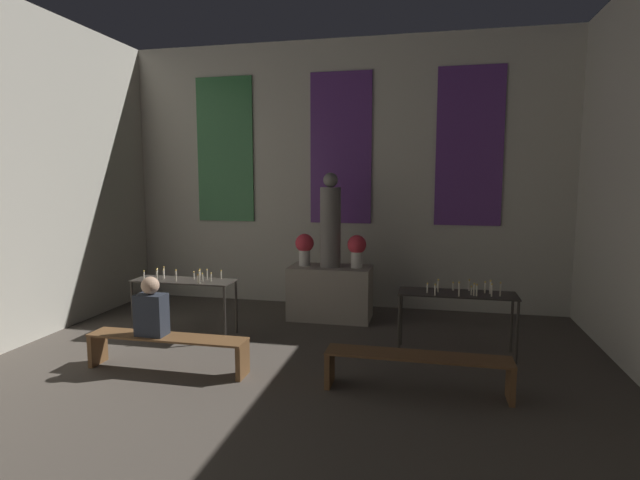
{
  "coord_description": "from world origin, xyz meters",
  "views": [
    {
      "loc": [
        1.61,
        2.98,
        2.36
      ],
      "look_at": [
        0.0,
        10.24,
        1.44
      ],
      "focal_mm": 28.0,
      "sensor_mm": 36.0,
      "label": 1
    }
  ],
  "objects_px": {
    "statue": "(330,224)",
    "pew_back_right": "(417,365)",
    "flower_vase_right": "(357,248)",
    "pew_back_left": "(167,345)",
    "altar": "(330,293)",
    "person_seated": "(151,309)",
    "candle_rack_right": "(457,300)",
    "flower_vase_left": "(305,247)",
    "candle_rack_left": "(184,286)"
  },
  "relations": [
    {
      "from": "candle_rack_right",
      "to": "person_seated",
      "type": "xyz_separation_m",
      "value": [
        -3.7,
        -1.37,
        0.01
      ]
    },
    {
      "from": "flower_vase_left",
      "to": "pew_back_left",
      "type": "xyz_separation_m",
      "value": [
        -1.07,
        -2.68,
        -0.89
      ]
    },
    {
      "from": "altar",
      "to": "pew_back_right",
      "type": "height_order",
      "value": "altar"
    },
    {
      "from": "flower_vase_left",
      "to": "candle_rack_left",
      "type": "distance_m",
      "value": 2.08
    },
    {
      "from": "pew_back_right",
      "to": "candle_rack_right",
      "type": "bearing_deg",
      "value": 70.48
    },
    {
      "from": "statue",
      "to": "flower_vase_right",
      "type": "relative_size",
      "value": 2.88
    },
    {
      "from": "flower_vase_right",
      "to": "candle_rack_right",
      "type": "distance_m",
      "value": 2.09
    },
    {
      "from": "flower_vase_left",
      "to": "flower_vase_right",
      "type": "relative_size",
      "value": 1.0
    },
    {
      "from": "statue",
      "to": "pew_back_left",
      "type": "xyz_separation_m",
      "value": [
        -1.51,
        -2.68,
        -1.29
      ]
    },
    {
      "from": "candle_rack_left",
      "to": "pew_back_left",
      "type": "relative_size",
      "value": 0.76
    },
    {
      "from": "flower_vase_right",
      "to": "pew_back_right",
      "type": "distance_m",
      "value": 3.02
    },
    {
      "from": "pew_back_right",
      "to": "pew_back_left",
      "type": "bearing_deg",
      "value": 180.0
    },
    {
      "from": "flower_vase_right",
      "to": "pew_back_left",
      "type": "height_order",
      "value": "flower_vase_right"
    },
    {
      "from": "pew_back_left",
      "to": "flower_vase_right",
      "type": "bearing_deg",
      "value": 53.92
    },
    {
      "from": "flower_vase_right",
      "to": "statue",
      "type": "bearing_deg",
      "value": 180.0
    },
    {
      "from": "statue",
      "to": "candle_rack_right",
      "type": "xyz_separation_m",
      "value": [
        1.99,
        -1.31,
        -0.87
      ]
    },
    {
      "from": "candle_rack_right",
      "to": "pew_back_left",
      "type": "xyz_separation_m",
      "value": [
        -3.5,
        -1.37,
        -0.43
      ]
    },
    {
      "from": "candle_rack_left",
      "to": "candle_rack_right",
      "type": "bearing_deg",
      "value": -0.01
    },
    {
      "from": "altar",
      "to": "flower_vase_left",
      "type": "height_order",
      "value": "flower_vase_left"
    },
    {
      "from": "candle_rack_right",
      "to": "pew_back_right",
      "type": "bearing_deg",
      "value": -109.52
    },
    {
      "from": "candle_rack_left",
      "to": "candle_rack_right",
      "type": "xyz_separation_m",
      "value": [
        3.98,
        -0.0,
        0.0
      ]
    },
    {
      "from": "statue",
      "to": "pew_back_left",
      "type": "bearing_deg",
      "value": -119.39
    },
    {
      "from": "pew_back_left",
      "to": "pew_back_right",
      "type": "bearing_deg",
      "value": 0.0
    },
    {
      "from": "flower_vase_left",
      "to": "pew_back_left",
      "type": "bearing_deg",
      "value": -111.69
    },
    {
      "from": "altar",
      "to": "person_seated",
      "type": "height_order",
      "value": "person_seated"
    },
    {
      "from": "altar",
      "to": "pew_back_right",
      "type": "distance_m",
      "value": 3.08
    },
    {
      "from": "pew_back_left",
      "to": "flower_vase_left",
      "type": "bearing_deg",
      "value": 68.31
    },
    {
      "from": "flower_vase_right",
      "to": "candle_rack_left",
      "type": "relative_size",
      "value": 0.35
    },
    {
      "from": "flower_vase_right",
      "to": "candle_rack_left",
      "type": "xyz_separation_m",
      "value": [
        -2.43,
        -1.31,
        -0.47
      ]
    },
    {
      "from": "pew_back_right",
      "to": "flower_vase_left",
      "type": "bearing_deg",
      "value": 126.08
    },
    {
      "from": "person_seated",
      "to": "candle_rack_left",
      "type": "bearing_deg",
      "value": 101.46
    },
    {
      "from": "flower_vase_right",
      "to": "candle_rack_left",
      "type": "height_order",
      "value": "flower_vase_right"
    },
    {
      "from": "statue",
      "to": "pew_back_right",
      "type": "relative_size",
      "value": 0.77
    },
    {
      "from": "altar",
      "to": "person_seated",
      "type": "distance_m",
      "value": 3.19
    },
    {
      "from": "flower_vase_right",
      "to": "pew_back_left",
      "type": "distance_m",
      "value": 3.43
    },
    {
      "from": "altar",
      "to": "flower_vase_left",
      "type": "relative_size",
      "value": 2.52
    },
    {
      "from": "altar",
      "to": "flower_vase_right",
      "type": "distance_m",
      "value": 0.89
    },
    {
      "from": "statue",
      "to": "person_seated",
      "type": "relative_size",
      "value": 2.13
    },
    {
      "from": "flower_vase_left",
      "to": "candle_rack_right",
      "type": "distance_m",
      "value": 2.81
    },
    {
      "from": "flower_vase_left",
      "to": "person_seated",
      "type": "distance_m",
      "value": 3.0
    },
    {
      "from": "statue",
      "to": "pew_back_right",
      "type": "distance_m",
      "value": 3.34
    },
    {
      "from": "statue",
      "to": "person_seated",
      "type": "distance_m",
      "value": 3.29
    },
    {
      "from": "altar",
      "to": "pew_back_left",
      "type": "distance_m",
      "value": 3.08
    },
    {
      "from": "flower_vase_right",
      "to": "candle_rack_right",
      "type": "bearing_deg",
      "value": -40.29
    },
    {
      "from": "candle_rack_left",
      "to": "flower_vase_left",
      "type": "bearing_deg",
      "value": 40.43
    },
    {
      "from": "flower_vase_left",
      "to": "candle_rack_right",
      "type": "xyz_separation_m",
      "value": [
        2.44,
        -1.31,
        -0.47
      ]
    },
    {
      "from": "flower_vase_right",
      "to": "pew_back_left",
      "type": "relative_size",
      "value": 0.27
    },
    {
      "from": "pew_back_right",
      "to": "person_seated",
      "type": "relative_size",
      "value": 2.76
    },
    {
      "from": "altar",
      "to": "statue",
      "type": "distance_m",
      "value": 1.17
    },
    {
      "from": "pew_back_left",
      "to": "pew_back_right",
      "type": "xyz_separation_m",
      "value": [
        3.02,
        0.0,
        0.0
      ]
    }
  ]
}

